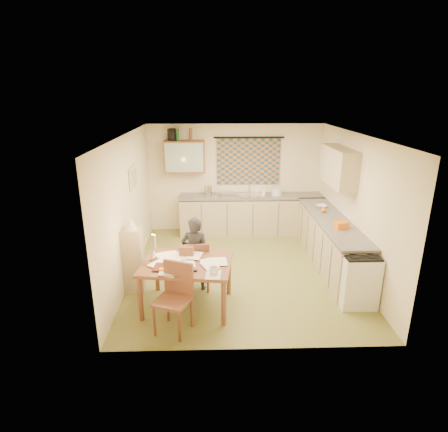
{
  "coord_description": "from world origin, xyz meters",
  "views": [
    {
      "loc": [
        -0.52,
        -6.3,
        3.18
      ],
      "look_at": [
        -0.32,
        0.2,
        1.01
      ],
      "focal_mm": 30.0,
      "sensor_mm": 36.0,
      "label": 1
    }
  ],
  "objects_px": {
    "person": "(195,254)",
    "shelf_stand": "(134,260)",
    "chair_far": "(197,274)",
    "counter_back": "(251,215)",
    "stove": "(357,278)",
    "dining_table": "(187,284)",
    "counter_right": "(330,242)"
  },
  "relations": [
    {
      "from": "counter_right",
      "to": "shelf_stand",
      "type": "xyz_separation_m",
      "value": [
        -3.54,
        -0.91,
        0.1
      ]
    },
    {
      "from": "stove",
      "to": "shelf_stand",
      "type": "xyz_separation_m",
      "value": [
        -3.54,
        0.51,
        0.12
      ]
    },
    {
      "from": "shelf_stand",
      "to": "dining_table",
      "type": "bearing_deg",
      "value": -30.17
    },
    {
      "from": "shelf_stand",
      "to": "stove",
      "type": "bearing_deg",
      "value": -8.14
    },
    {
      "from": "stove",
      "to": "dining_table",
      "type": "relative_size",
      "value": 0.59
    },
    {
      "from": "person",
      "to": "shelf_stand",
      "type": "distance_m",
      "value": 1.02
    },
    {
      "from": "person",
      "to": "stove",
      "type": "bearing_deg",
      "value": 176.9
    },
    {
      "from": "chair_far",
      "to": "counter_back",
      "type": "bearing_deg",
      "value": -118.22
    },
    {
      "from": "counter_back",
      "to": "chair_far",
      "type": "bearing_deg",
      "value": -114.22
    },
    {
      "from": "shelf_stand",
      "to": "counter_right",
      "type": "bearing_deg",
      "value": 14.4
    },
    {
      "from": "dining_table",
      "to": "chair_far",
      "type": "xyz_separation_m",
      "value": [
        0.13,
        0.55,
        -0.11
      ]
    },
    {
      "from": "counter_back",
      "to": "dining_table",
      "type": "distance_m",
      "value": 3.4
    },
    {
      "from": "chair_far",
      "to": "counter_right",
      "type": "bearing_deg",
      "value": -164.31
    },
    {
      "from": "counter_right",
      "to": "person",
      "type": "relative_size",
      "value": 2.32
    },
    {
      "from": "counter_back",
      "to": "stove",
      "type": "height_order",
      "value": "counter_back"
    },
    {
      "from": "stove",
      "to": "shelf_stand",
      "type": "bearing_deg",
      "value": 171.86
    },
    {
      "from": "counter_right",
      "to": "shelf_stand",
      "type": "bearing_deg",
      "value": -165.6
    },
    {
      "from": "counter_back",
      "to": "counter_right",
      "type": "bearing_deg",
      "value": -52.08
    },
    {
      "from": "stove",
      "to": "dining_table",
      "type": "height_order",
      "value": "stove"
    },
    {
      "from": "counter_right",
      "to": "stove",
      "type": "height_order",
      "value": "counter_right"
    },
    {
      "from": "person",
      "to": "chair_far",
      "type": "bearing_deg",
      "value": 162.13
    },
    {
      "from": "person",
      "to": "counter_right",
      "type": "bearing_deg",
      "value": -151.91
    },
    {
      "from": "counter_back",
      "to": "person",
      "type": "height_order",
      "value": "person"
    },
    {
      "from": "dining_table",
      "to": "counter_back",
      "type": "bearing_deg",
      "value": 74.82
    },
    {
      "from": "chair_far",
      "to": "person",
      "type": "relative_size",
      "value": 0.69
    },
    {
      "from": "counter_back",
      "to": "stove",
      "type": "bearing_deg",
      "value": -66.94
    },
    {
      "from": "counter_back",
      "to": "chair_far",
      "type": "relative_size",
      "value": 3.76
    },
    {
      "from": "stove",
      "to": "person",
      "type": "relative_size",
      "value": 0.67
    },
    {
      "from": "dining_table",
      "to": "chair_far",
      "type": "distance_m",
      "value": 0.57
    },
    {
      "from": "counter_back",
      "to": "stove",
      "type": "xyz_separation_m",
      "value": [
        1.33,
        -3.12,
        -0.03
      ]
    },
    {
      "from": "counter_right",
      "to": "chair_far",
      "type": "xyz_separation_m",
      "value": [
        -2.5,
        -0.89,
        -0.18
      ]
    },
    {
      "from": "stove",
      "to": "dining_table",
      "type": "bearing_deg",
      "value": -179.47
    }
  ]
}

